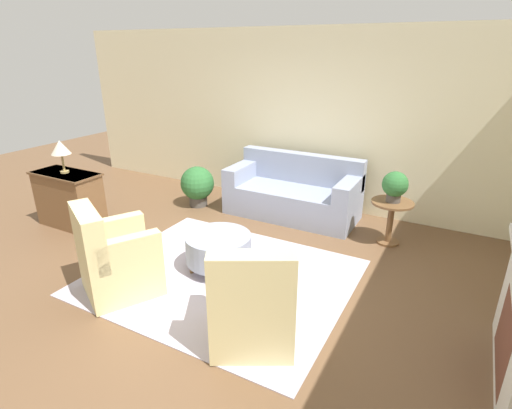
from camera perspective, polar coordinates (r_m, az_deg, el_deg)
name	(u,v)px	position (r m, az deg, el deg)	size (l,w,h in m)	color
ground_plane	(222,277)	(4.72, -4.87, -10.35)	(16.00, 16.00, 0.00)	brown
wall_back	(314,121)	(6.58, 8.25, 11.77)	(9.40, 0.12, 2.80)	beige
rug	(222,277)	(4.72, -4.87, -10.30)	(2.85, 2.39, 0.01)	#BCB2C1
couch	(293,194)	(6.30, 5.34, 1.49)	(2.02, 0.90, 0.93)	#8E99B2
armchair_left	(114,260)	(4.52, -19.57, -7.46)	(0.97, 0.98, 1.00)	beige
armchair_right	(252,305)	(3.59, -0.58, -14.17)	(0.97, 0.98, 1.00)	beige
ottoman_table	(219,248)	(4.75, -5.37, -6.19)	(0.77, 0.77, 0.44)	#8E99B2
side_table	(391,215)	(5.61, 18.73, -1.39)	(0.55, 0.55, 0.60)	brown
dresser	(70,198)	(6.47, -25.09, 0.80)	(1.03, 0.50, 0.82)	brown
potted_plant_on_side_table	(395,185)	(5.47, 19.24, 2.61)	(0.33, 0.33, 0.41)	#4C4742
potted_plant_floor	(197,184)	(6.70, -8.37, 2.85)	(0.56, 0.56, 0.67)	#4C4742
table_lamp	(60,148)	(6.27, -26.17, 7.23)	(0.27, 0.27, 0.47)	tan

